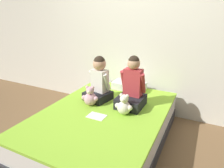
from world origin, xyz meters
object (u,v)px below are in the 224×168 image
Objects in this scene: child_on_right at (132,88)px; teddy_bear_held_by_left_child at (90,97)px; pillow_at_headboard at (129,86)px; bed at (104,127)px; child_on_left at (99,81)px; teddy_bear_held_by_right_child at (124,106)px; sign_card at (97,116)px.

teddy_bear_held_by_left_child is at bearing -154.18° from child_on_right.
pillow_at_headboard is (-0.24, 0.52, -0.19)m from child_on_right.
child_on_left reaches higher than bed.
bed is 7.69× the size of teddy_bear_held_by_right_child.
sign_card is (-0.02, -0.96, -0.05)m from pillow_at_headboard.
child_on_left reaches higher than pillow_at_headboard.
bed is at bearing -127.60° from child_on_right.
teddy_bear_held_by_left_child is (-0.48, -0.22, -0.14)m from child_on_right.
child_on_left is at bearing -114.23° from pillow_at_headboard.
child_on_right reaches higher than teddy_bear_held_by_right_child.
teddy_bear_held_by_right_child is 0.81m from pillow_at_headboard.
sign_card is at bearing -52.47° from child_on_left.
child_on_left is 1.21× the size of pillow_at_headboard.
teddy_bear_held_by_left_child is 1.25× the size of sign_card.
teddy_bear_held_by_right_child is at bearing -72.67° from pillow_at_headboard.
teddy_bear_held_by_right_child is at bearing 36.58° from sign_card.
child_on_left is 2.28× the size of teddy_bear_held_by_left_child.
sign_card is (0.22, -0.22, -0.11)m from teddy_bear_held_by_left_child.
sign_card is at bearing -91.17° from pillow_at_headboard.
child_on_left is 0.27m from teddy_bear_held_by_left_child.
bed is 0.41m from teddy_bear_held_by_right_child.
child_on_left reaches higher than sign_card.
pillow_at_headboard is 2.34× the size of sign_card.
sign_card is (-0.26, -0.19, -0.10)m from teddy_bear_held_by_right_child.
pillow_at_headboard is at bearing 59.91° from teddy_bear_held_by_left_child.
child_on_left is 0.47m from child_on_right.
bed is 3.29× the size of child_on_left.
sign_card is at bearing -119.42° from child_on_right.
child_on_right is at bearing 12.67° from teddy_bear_held_by_left_child.
child_on_left reaches higher than teddy_bear_held_by_left_child.
child_on_right is 1.31× the size of pillow_at_headboard.
child_on_right reaches higher than bed.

